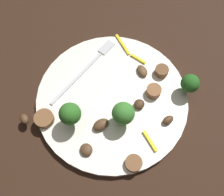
% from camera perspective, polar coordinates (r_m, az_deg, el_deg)
% --- Properties ---
extents(ground_plane, '(1.40, 1.40, 0.00)m').
position_cam_1_polar(ground_plane, '(0.52, 0.00, -0.62)').
color(ground_plane, black).
extents(plate, '(0.29, 0.29, 0.01)m').
position_cam_1_polar(plate, '(0.52, 0.00, -0.31)').
color(plate, white).
rests_on(plate, ground_plane).
extents(fork, '(0.18, 0.03, 0.00)m').
position_cam_1_polar(fork, '(0.54, -5.09, 6.79)').
color(fork, silver).
rests_on(fork, plate).
extents(broccoli_floret_0, '(0.04, 0.04, 0.06)m').
position_cam_1_polar(broccoli_floret_0, '(0.46, -8.92, -3.39)').
color(broccoli_floret_0, '#347525').
rests_on(broccoli_floret_0, plate).
extents(broccoli_floret_1, '(0.04, 0.04, 0.06)m').
position_cam_1_polar(broccoli_floret_1, '(0.46, 2.42, -3.30)').
color(broccoli_floret_1, '#408630').
rests_on(broccoli_floret_1, plate).
extents(broccoli_floret_2, '(0.03, 0.03, 0.05)m').
position_cam_1_polar(broccoli_floret_2, '(0.51, 16.28, 2.98)').
color(broccoli_floret_2, '#296420').
rests_on(broccoli_floret_2, plate).
extents(sausage_slice_0, '(0.04, 0.04, 0.01)m').
position_cam_1_polar(sausage_slice_0, '(0.54, 10.53, 5.68)').
color(sausage_slice_0, brown).
rests_on(sausage_slice_0, plate).
extents(sausage_slice_1, '(0.04, 0.04, 0.01)m').
position_cam_1_polar(sausage_slice_1, '(0.50, -14.26, -4.27)').
color(sausage_slice_1, brown).
rests_on(sausage_slice_1, plate).
extents(sausage_slice_2, '(0.03, 0.03, 0.02)m').
position_cam_1_polar(sausage_slice_2, '(0.52, 8.87, 1.47)').
color(sausage_slice_2, brown).
rests_on(sausage_slice_2, plate).
extents(sausage_slice_3, '(0.04, 0.04, 0.01)m').
position_cam_1_polar(sausage_slice_3, '(0.47, 4.63, -13.66)').
color(sausage_slice_3, brown).
rests_on(sausage_slice_3, plate).
extents(mushroom_0, '(0.03, 0.03, 0.01)m').
position_cam_1_polar(mushroom_0, '(0.54, 6.45, 5.78)').
color(mushroom_0, brown).
rests_on(mushroom_0, plate).
extents(mushroom_1, '(0.02, 0.03, 0.01)m').
position_cam_1_polar(mushroom_1, '(0.51, -18.16, -4.27)').
color(mushroom_1, '#4C331E').
rests_on(mushroom_1, plate).
extents(mushroom_2, '(0.03, 0.03, 0.01)m').
position_cam_1_polar(mushroom_2, '(0.47, -5.50, -10.90)').
color(mushroom_2, '#4C331E').
rests_on(mushroom_2, plate).
extents(mushroom_3, '(0.04, 0.03, 0.01)m').
position_cam_1_polar(mushroom_3, '(0.48, -2.37, -5.67)').
color(mushroom_3, '#4C331E').
rests_on(mushroom_3, plate).
extents(mushroom_4, '(0.03, 0.02, 0.01)m').
position_cam_1_polar(mushroom_4, '(0.50, 11.87, -4.60)').
color(mushroom_4, '#4C331E').
rests_on(mushroom_4, plate).
extents(mushroom_5, '(0.03, 0.02, 0.01)m').
position_cam_1_polar(mushroom_5, '(0.50, 5.81, -1.33)').
color(mushroom_5, '#422B19').
rests_on(mushroom_5, plate).
extents(pepper_strip_0, '(0.03, 0.05, 0.00)m').
position_cam_1_polar(pepper_strip_0, '(0.57, 2.28, 11.32)').
color(pepper_strip_0, yellow).
rests_on(pepper_strip_0, plate).
extents(pepper_strip_1, '(0.03, 0.04, 0.00)m').
position_cam_1_polar(pepper_strip_1, '(0.48, 8.09, -9.05)').
color(pepper_strip_1, yellow).
rests_on(pepper_strip_1, plate).
extents(pepper_strip_2, '(0.01, 0.04, 0.00)m').
position_cam_1_polar(pepper_strip_2, '(0.55, 5.31, 8.46)').
color(pepper_strip_2, yellow).
rests_on(pepper_strip_2, plate).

